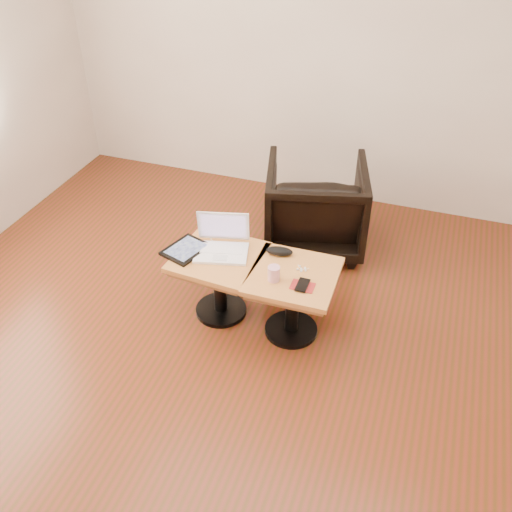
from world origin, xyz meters
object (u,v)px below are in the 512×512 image
(side_table_right, at_px, (293,289))
(laptop, at_px, (222,244))
(side_table_left, at_px, (219,270))
(striped_cup, at_px, (274,273))
(armchair, at_px, (315,206))

(side_table_right, height_order, laptop, laptop)
(side_table_left, height_order, laptop, laptop)
(side_table_left, bearing_deg, side_table_right, 1.18)
(striped_cup, bearing_deg, armchair, 91.02)
(side_table_left, distance_m, striped_cup, 0.42)
(laptop, relative_size, armchair, 0.51)
(armchair, bearing_deg, side_table_left, 53.97)
(side_table_left, distance_m, side_table_right, 0.47)
(side_table_right, xyz_separation_m, striped_cup, (-0.09, -0.09, 0.15))
(laptop, bearing_deg, side_table_left, -107.51)
(side_table_right, distance_m, striped_cup, 0.20)
(side_table_left, distance_m, armchair, 0.98)
(laptop, distance_m, striped_cup, 0.41)
(side_table_right, distance_m, laptop, 0.50)
(striped_cup, xyz_separation_m, armchair, (-0.02, 1.03, -0.17))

